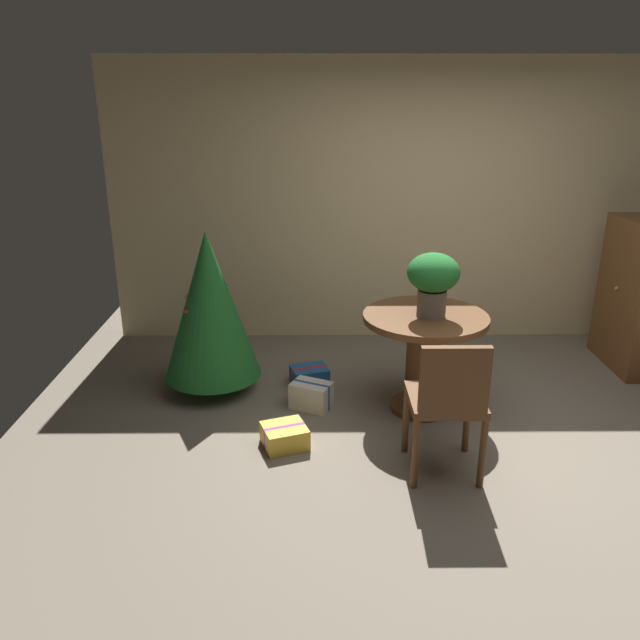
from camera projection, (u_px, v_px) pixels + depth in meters
The scene contains 9 objects.
ground_plane at pixel (475, 450), 4.29m from camera, with size 6.60×6.60×0.00m, color #756B5B.
back_wall_panel at pixel (431, 204), 5.92m from camera, with size 6.00×0.10×2.60m, color beige.
round_dining_table at pixel (424, 348), 4.68m from camera, with size 0.92×0.92×0.76m.
flower_vase at pixel (433, 278), 4.47m from camera, with size 0.37×0.37×0.47m.
wooden_chair_near at pixel (448, 399), 3.83m from camera, with size 0.45×0.46×0.93m.
holiday_tree at pixel (210, 306), 4.93m from camera, with size 0.77×0.77×1.31m.
gift_box_gold at pixel (285, 436), 4.32m from camera, with size 0.36×0.34×0.15m.
gift_box_cream at pixel (311, 395), 4.84m from camera, with size 0.35×0.31×0.20m.
gift_box_blue at pixel (309, 376), 5.24m from camera, with size 0.34×0.30×0.15m.
Camera 1 is at (-1.09, -3.72, 2.30)m, focal length 35.46 mm.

